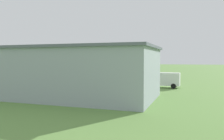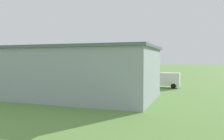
{
  "view_description": "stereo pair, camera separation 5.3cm",
  "coord_description": "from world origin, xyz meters",
  "px_view_note": "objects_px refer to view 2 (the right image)",
  "views": [
    {
      "loc": [
        -16.17,
        62.87,
        5.54
      ],
      "look_at": [
        1.03,
        7.83,
        2.89
      ],
      "focal_mm": 37.34,
      "sensor_mm": 36.0,
      "label": 1
    },
    {
      "loc": [
        -16.22,
        62.86,
        5.54
      ],
      "look_at": [
        1.03,
        7.83,
        2.89
      ],
      "focal_mm": 37.34,
      "sensor_mm": 36.0,
      "label": 2
    }
  ],
  "objects_px": {
    "biplane": "(131,65)",
    "car_orange": "(19,79)",
    "person_walking_on_apron": "(124,81)",
    "windsock": "(46,60)",
    "person_near_hangar_door": "(133,81)",
    "truck_flatbed_blue": "(161,79)",
    "hangar": "(40,71)"
  },
  "relations": [
    {
      "from": "car_orange",
      "to": "person_near_hangar_door",
      "type": "height_order",
      "value": "person_near_hangar_door"
    },
    {
      "from": "hangar",
      "to": "car_orange",
      "type": "bearing_deg",
      "value": -42.26
    },
    {
      "from": "truck_flatbed_blue",
      "to": "person_walking_on_apron",
      "type": "distance_m",
      "value": 8.94
    },
    {
      "from": "truck_flatbed_blue",
      "to": "person_walking_on_apron",
      "type": "bearing_deg",
      "value": -21.05
    },
    {
      "from": "truck_flatbed_blue",
      "to": "person_walking_on_apron",
      "type": "xyz_separation_m",
      "value": [
        8.3,
        -3.2,
        -0.84
      ]
    },
    {
      "from": "hangar",
      "to": "truck_flatbed_blue",
      "type": "xyz_separation_m",
      "value": [
        -16.87,
        -15.5,
        -2.06
      ]
    },
    {
      "from": "biplane",
      "to": "person_near_hangar_door",
      "type": "bearing_deg",
      "value": 104.63
    },
    {
      "from": "car_orange",
      "to": "person_near_hangar_door",
      "type": "xyz_separation_m",
      "value": [
        -26.66,
        -3.64,
        0.03
      ]
    },
    {
      "from": "person_walking_on_apron",
      "to": "windsock",
      "type": "relative_size",
      "value": 0.26
    },
    {
      "from": "hangar",
      "to": "windsock",
      "type": "bearing_deg",
      "value": -57.85
    },
    {
      "from": "person_near_hangar_door",
      "to": "windsock",
      "type": "distance_m",
      "value": 41.8
    },
    {
      "from": "hangar",
      "to": "car_orange",
      "type": "distance_m",
      "value": 21.58
    },
    {
      "from": "biplane",
      "to": "windsock",
      "type": "height_order",
      "value": "windsock"
    },
    {
      "from": "truck_flatbed_blue",
      "to": "hangar",
      "type": "bearing_deg",
      "value": 42.57
    },
    {
      "from": "truck_flatbed_blue",
      "to": "windsock",
      "type": "height_order",
      "value": "windsock"
    },
    {
      "from": "biplane",
      "to": "car_orange",
      "type": "distance_m",
      "value": 30.24
    },
    {
      "from": "truck_flatbed_blue",
      "to": "person_near_hangar_door",
      "type": "relative_size",
      "value": 4.47
    },
    {
      "from": "windsock",
      "to": "biplane",
      "type": "bearing_deg",
      "value": 171.08
    },
    {
      "from": "biplane",
      "to": "car_orange",
      "type": "bearing_deg",
      "value": 42.02
    },
    {
      "from": "person_near_hangar_door",
      "to": "car_orange",
      "type": "bearing_deg",
      "value": 7.77
    },
    {
      "from": "biplane",
      "to": "person_walking_on_apron",
      "type": "xyz_separation_m",
      "value": [
        -2.05,
        15.83,
        -3.08
      ]
    },
    {
      "from": "biplane",
      "to": "hangar",
      "type": "bearing_deg",
      "value": 79.31
    },
    {
      "from": "hangar",
      "to": "biplane",
      "type": "distance_m",
      "value": 35.14
    },
    {
      "from": "person_near_hangar_door",
      "to": "windsock",
      "type": "bearing_deg",
      "value": -31.02
    },
    {
      "from": "hangar",
      "to": "windsock",
      "type": "height_order",
      "value": "hangar"
    },
    {
      "from": "truck_flatbed_blue",
      "to": "windsock",
      "type": "relative_size",
      "value": 1.24
    },
    {
      "from": "truck_flatbed_blue",
      "to": "windsock",
      "type": "xyz_separation_m",
      "value": [
        41.66,
        -23.94,
        3.78
      ]
    },
    {
      "from": "biplane",
      "to": "car_orange",
      "type": "height_order",
      "value": "biplane"
    },
    {
      "from": "person_walking_on_apron",
      "to": "windsock",
      "type": "height_order",
      "value": "windsock"
    },
    {
      "from": "person_walking_on_apron",
      "to": "windsock",
      "type": "bearing_deg",
      "value": -31.87
    },
    {
      "from": "car_orange",
      "to": "person_near_hangar_door",
      "type": "bearing_deg",
      "value": -172.23
    },
    {
      "from": "truck_flatbed_blue",
      "to": "person_near_hangar_door",
      "type": "bearing_deg",
      "value": -22.66
    }
  ]
}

